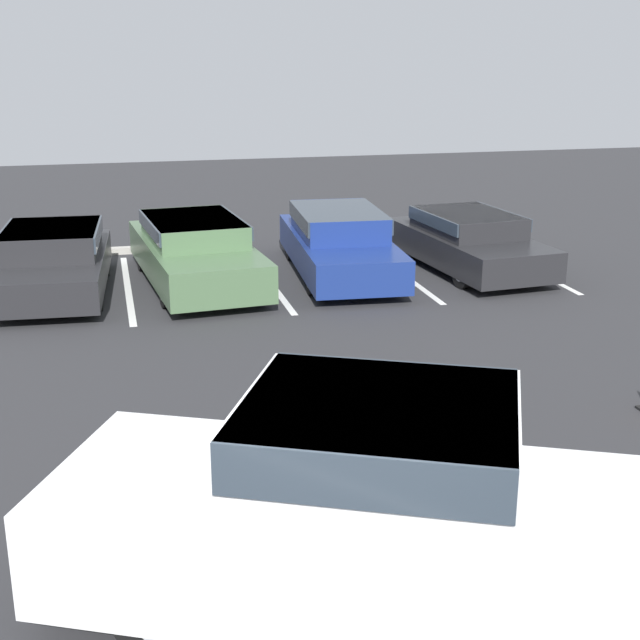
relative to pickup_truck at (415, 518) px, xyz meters
The scene contains 10 objects.
stall_stripe_b 10.84m from the pickup_truck, 99.57° to the left, with size 0.12×4.92×0.01m, color white.
stall_stripe_c 10.73m from the pickup_truck, 85.50° to the left, with size 0.12×4.92×0.01m, color white.
stall_stripe_d 11.24m from the pickup_truck, 71.95° to the left, with size 0.12×4.92×0.01m, color white.
stall_stripe_e 12.31m from the pickup_truck, 60.18° to the left, with size 0.12×4.92×0.01m, color white.
pickup_truck is the anchor object (origin of this frame).
parked_sedan_a 11.00m from the pickup_truck, 106.19° to the left, with size 2.07×4.32×1.20m.
parked_sedan_b 10.67m from the pickup_truck, 92.83° to the left, with size 2.24×4.91×1.23m.
parked_sedan_c 10.97m from the pickup_truck, 78.06° to the left, with size 2.04×4.86×1.26m.
parked_sedan_d 11.54m from the pickup_truck, 65.12° to the left, with size 2.10×4.35×1.14m.
wheel_stop_curb 13.64m from the pickup_truck, 96.75° to the left, with size 1.69×0.20×0.14m, color #B7B2A8.
Camera 1 is at (-1.06, -4.86, 4.31)m, focal length 50.00 mm.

